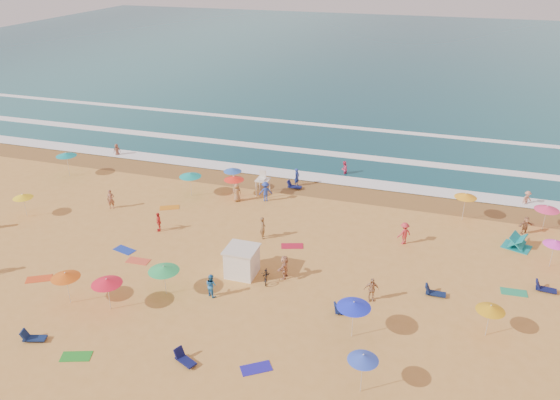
% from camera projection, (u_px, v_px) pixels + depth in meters
% --- Properties ---
extents(ground, '(220.00, 220.00, 0.00)m').
position_uv_depth(ground, '(277.00, 253.00, 41.48)').
color(ground, gold).
rests_on(ground, ground).
extents(ocean, '(220.00, 140.00, 0.18)m').
position_uv_depth(ocean, '(400.00, 55.00, 113.88)').
color(ocean, '#0C4756').
rests_on(ocean, ground).
extents(wet_sand, '(220.00, 220.00, 0.00)m').
position_uv_depth(wet_sand, '(317.00, 189.00, 52.25)').
color(wet_sand, olive).
rests_on(wet_sand, ground).
extents(surf_foam, '(200.00, 18.70, 0.05)m').
position_uv_depth(surf_foam, '(336.00, 157.00, 59.81)').
color(surf_foam, white).
rests_on(surf_foam, ground).
extents(cabana, '(2.00, 2.00, 2.00)m').
position_uv_depth(cabana, '(242.00, 262.00, 38.40)').
color(cabana, white).
rests_on(cabana, ground).
extents(cabana_roof, '(2.20, 2.20, 0.12)m').
position_uv_depth(cabana_roof, '(241.00, 249.00, 37.94)').
color(cabana_roof, silver).
rests_on(cabana_roof, cabana).
extents(bicycle, '(1.12, 1.89, 0.94)m').
position_uv_depth(bicycle, '(266.00, 275.00, 37.85)').
color(bicycle, black).
rests_on(bicycle, ground).
extents(lifeguard_stand, '(1.20, 1.20, 2.10)m').
position_uv_depth(lifeguard_stand, '(263.00, 185.00, 50.50)').
color(lifeguard_stand, white).
rests_on(lifeguard_stand, ground).
extents(beach_umbrellas, '(54.77, 24.04, 0.79)m').
position_uv_depth(beach_umbrellas, '(287.00, 224.00, 41.10)').
color(beach_umbrellas, green).
rests_on(beach_umbrellas, ground).
extents(loungers, '(57.86, 26.64, 0.34)m').
position_uv_depth(loungers, '(307.00, 296.00, 36.14)').
color(loungers, '#0F144B').
rests_on(loungers, ground).
extents(towels, '(42.46, 24.32, 0.03)m').
position_uv_depth(towels, '(282.00, 277.00, 38.41)').
color(towels, '#E6481C').
rests_on(towels, ground).
extents(popup_tents, '(7.23, 9.01, 1.20)m').
position_uv_depth(popup_tents, '(559.00, 269.00, 38.34)').
color(popup_tents, '#FF38C5').
rests_on(popup_tents, ground).
extents(beachgoers, '(44.10, 27.11, 2.11)m').
position_uv_depth(beachgoers, '(269.00, 218.00, 44.91)').
color(beachgoers, brown).
rests_on(beachgoers, ground).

